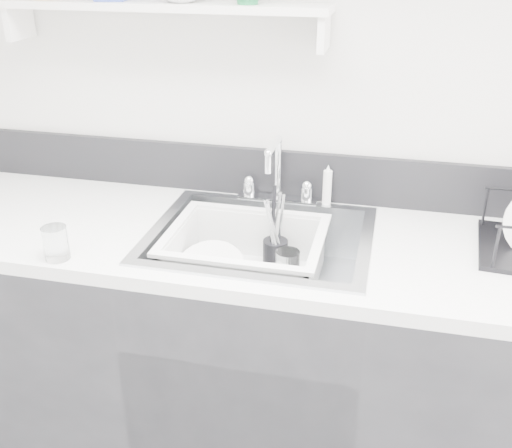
# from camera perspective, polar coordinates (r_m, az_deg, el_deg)

# --- Properties ---
(counter_run) EXTENTS (3.20, 0.62, 0.92)m
(counter_run) POSITION_cam_1_polar(r_m,az_deg,el_deg) (1.98, 0.34, -13.05)
(counter_run) COLOR #232326
(counter_run) RESTS_ON ground
(backsplash) EXTENTS (3.20, 0.02, 0.16)m
(backsplash) POSITION_cam_1_polar(r_m,az_deg,el_deg) (1.97, 2.34, 4.79)
(backsplash) COLOR black
(backsplash) RESTS_ON counter_run
(sink) EXTENTS (0.64, 0.52, 0.20)m
(sink) POSITION_cam_1_polar(r_m,az_deg,el_deg) (1.78, 0.37, -3.69)
(sink) COLOR silver
(sink) RESTS_ON counter_run
(faucet) EXTENTS (0.26, 0.18, 0.23)m
(faucet) POSITION_cam_1_polar(r_m,az_deg,el_deg) (1.93, 2.03, 3.70)
(faucet) COLOR silver
(faucet) RESTS_ON counter_run
(side_sprayer) EXTENTS (0.03, 0.03, 0.14)m
(side_sprayer) POSITION_cam_1_polar(r_m,az_deg,el_deg) (1.91, 6.80, 3.64)
(side_sprayer) COLOR white
(side_sprayer) RESTS_ON counter_run
(wall_shelf) EXTENTS (1.00, 0.16, 0.12)m
(wall_shelf) POSITION_cam_1_polar(r_m,az_deg,el_deg) (1.88, -8.95, 19.61)
(wall_shelf) COLOR silver
(wall_shelf) RESTS_ON room_shell
(wash_tub) EXTENTS (0.56, 0.50, 0.18)m
(wash_tub) POSITION_cam_1_polar(r_m,az_deg,el_deg) (1.77, -1.00, -3.33)
(wash_tub) COLOR white
(wash_tub) RESTS_ON sink
(plate_stack) EXTENTS (0.25, 0.24, 0.10)m
(plate_stack) POSITION_cam_1_polar(r_m,az_deg,el_deg) (1.79, -4.08, -4.94)
(plate_stack) COLOR white
(plate_stack) RESTS_ON wash_tub
(utensil_cup) EXTENTS (0.08, 0.08, 0.26)m
(utensil_cup) POSITION_cam_1_polar(r_m,az_deg,el_deg) (1.85, 1.84, -2.67)
(utensil_cup) COLOR black
(utensil_cup) RESTS_ON wash_tub
(ladle) EXTENTS (0.23, 0.25, 0.07)m
(ladle) POSITION_cam_1_polar(r_m,az_deg,el_deg) (1.80, -1.78, -4.19)
(ladle) COLOR silver
(ladle) RESTS_ON wash_tub
(tumbler_in_tub) EXTENTS (0.09, 0.09, 0.10)m
(tumbler_in_tub) POSITION_cam_1_polar(r_m,az_deg,el_deg) (1.78, 3.01, -4.10)
(tumbler_in_tub) COLOR white
(tumbler_in_tub) RESTS_ON wash_tub
(tumbler_counter) EXTENTS (0.08, 0.08, 0.09)m
(tumbler_counter) POSITION_cam_1_polar(r_m,az_deg,el_deg) (1.68, -18.53, -1.74)
(tumbler_counter) COLOR white
(tumbler_counter) RESTS_ON counter_run
(bowl_small) EXTENTS (0.12, 0.12, 0.03)m
(bowl_small) POSITION_cam_1_polar(r_m,az_deg,el_deg) (1.73, 3.27, -6.40)
(bowl_small) COLOR white
(bowl_small) RESTS_ON wash_tub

